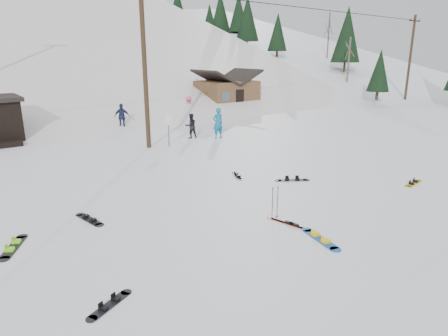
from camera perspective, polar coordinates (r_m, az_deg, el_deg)
ground at (r=11.55m, az=11.71°, el=-11.43°), size 200.00×200.00×0.00m
ski_slope at (r=64.57m, az=-27.83°, el=-1.24°), size 60.00×85.24×65.97m
ridge_right at (r=74.68m, az=2.69°, el=3.61°), size 45.66×93.98×54.59m
treeline_right at (r=65.70m, az=5.88°, el=11.52°), size 20.00×60.00×10.00m
utility_pole at (r=22.91m, az=-11.29°, el=14.39°), size 2.00×0.26×9.00m
utility_pole_right at (r=48.03m, az=25.05°, el=14.03°), size 2.00×0.26×9.00m
trail_sign at (r=23.37m, az=-7.93°, el=6.16°), size 0.50×0.09×1.85m
cabin at (r=38.42m, az=0.39°, el=10.53°), size 5.39×4.40×3.77m
hero_snowboard at (r=12.22m, az=13.62°, el=-9.80°), size 0.62×1.66×0.12m
hero_skis at (r=12.98m, az=9.65°, el=-7.97°), size 0.52×1.84×0.10m
ski_poles at (r=13.19m, az=7.29°, el=-4.90°), size 0.31×0.08×1.11m
board_scatter_a at (r=9.49m, az=-16.01°, el=-18.23°), size 1.20×0.72×0.09m
board_scatter_b at (r=13.90m, az=-18.67°, el=-6.95°), size 0.52×1.50×0.11m
board_scatter_c at (r=12.89m, az=-27.88°, el=-9.90°), size 0.97×1.49×0.12m
board_scatter_d at (r=17.37m, az=9.73°, el=-1.67°), size 1.32×0.93×0.11m
board_scatter_e at (r=18.48m, az=25.44°, el=-1.98°), size 1.41×0.43×0.10m
board_scatter_f at (r=17.74m, az=1.94°, el=-1.08°), size 0.66×1.21×0.09m
skier_teal at (r=25.40m, az=-0.87°, el=6.42°), size 0.74×0.52×1.94m
skier_dark at (r=25.58m, az=-4.76°, el=6.02°), size 0.86×0.72×1.57m
skier_pink at (r=34.54m, az=-5.07°, el=8.75°), size 1.23×0.97×1.68m
skier_navy at (r=29.13m, az=-14.36°, el=7.10°), size 1.17×0.94×1.85m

